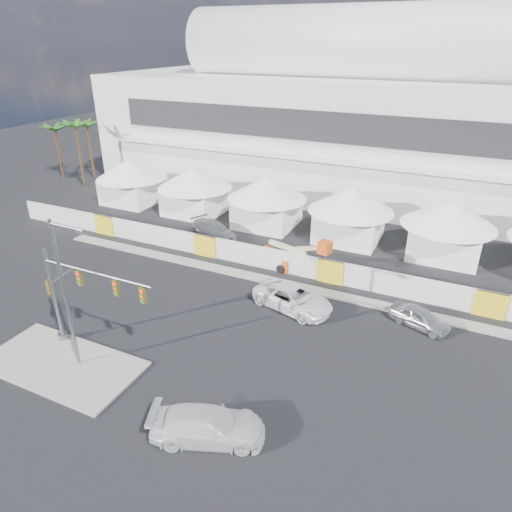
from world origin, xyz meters
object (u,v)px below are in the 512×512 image
at_px(pickup_curb, 293,298).
at_px(sedan_silver, 420,318).
at_px(traffic_mast, 75,297).
at_px(boom_lift, 283,256).
at_px(lot_car_c, 214,230).
at_px(pickup_near, 208,425).
at_px(streetlight_median, 66,287).

bearing_deg(pickup_curb, sedan_silver, -65.02).
height_order(traffic_mast, boom_lift, traffic_mast).
xyz_separation_m(lot_car_c, boom_lift, (8.77, -2.95, 0.18)).
bearing_deg(traffic_mast, pickup_near, -14.91).
bearing_deg(streetlight_median, pickup_curb, 51.37).
height_order(sedan_silver, boom_lift, boom_lift).
distance_m(sedan_silver, pickup_near, 17.16).
relative_size(sedan_silver, pickup_curb, 0.68).
xyz_separation_m(sedan_silver, streetlight_median, (-18.38, -13.44, 4.93)).
bearing_deg(sedan_silver, lot_car_c, 89.75).
distance_m(traffic_mast, boom_lift, 18.32).
height_order(pickup_near, lot_car_c, pickup_near).
xyz_separation_m(sedan_silver, pickup_near, (-8.39, -14.97, 0.13)).
distance_m(streetlight_median, boom_lift, 19.56).
relative_size(pickup_curb, pickup_near, 1.06).
relative_size(traffic_mast, streetlight_median, 0.87).
relative_size(sedan_silver, streetlight_median, 0.44).
xyz_separation_m(pickup_curb, lot_car_c, (-12.06, 9.10, -0.04)).
relative_size(streetlight_median, boom_lift, 1.28).
distance_m(pickup_near, streetlight_median, 11.20).
xyz_separation_m(streetlight_median, boom_lift, (6.16, 17.97, -4.65)).
height_order(pickup_curb, boom_lift, boom_lift).
xyz_separation_m(pickup_curb, streetlight_median, (-9.45, -11.82, 4.79)).
bearing_deg(traffic_mast, sedan_silver, 31.38).
height_order(pickup_curb, traffic_mast, traffic_mast).
height_order(lot_car_c, boom_lift, boom_lift).
distance_m(lot_car_c, boom_lift, 9.26).
distance_m(sedan_silver, lot_car_c, 22.29).
relative_size(sedan_silver, pickup_near, 0.72).
bearing_deg(boom_lift, lot_car_c, 176.25).
relative_size(lot_car_c, traffic_mast, 0.68).
bearing_deg(lot_car_c, boom_lift, -84.08).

